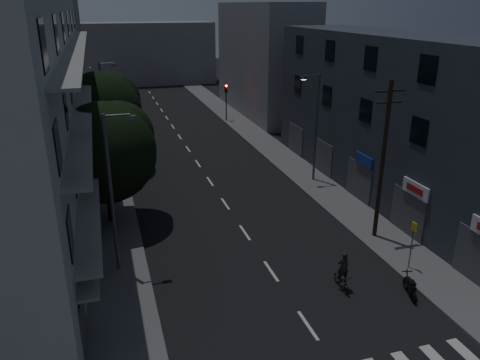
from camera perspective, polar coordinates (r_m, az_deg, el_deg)
ground at (r=40.66m, az=-5.30°, el=2.22°), size 160.00×160.00×0.00m
sidewalk_left at (r=39.94m, az=-15.90°, el=1.27°), size 3.00×90.00×0.15m
sidewalk_right at (r=42.66m, az=4.61°, el=3.24°), size 3.00×90.00×0.15m
lane_markings at (r=46.53m, az=-6.88°, el=4.55°), size 0.15×60.50×0.01m
building_left at (r=31.72m, az=-24.87°, el=8.23°), size 7.00×36.00×14.00m
building_right at (r=33.98m, az=18.87°, el=7.15°), size 6.19×28.00×11.00m
building_far_left at (r=61.21m, az=-21.70°, el=14.77°), size 6.00×20.00×16.00m
building_far_right at (r=58.56m, az=2.85°, el=14.45°), size 6.00×20.00×13.00m
building_far_end at (r=83.56m, az=-11.97°, el=14.87°), size 24.00×8.00×10.00m
tree_near at (r=28.71m, az=-16.03°, el=3.71°), size 6.04×6.04×7.45m
tree_mid at (r=38.61m, az=-16.53°, el=8.26°), size 6.39×6.39×7.86m
tree_far at (r=49.68m, az=-16.81°, el=9.77°), size 5.17×5.17×6.40m
traffic_signal_far_right at (r=54.18m, az=-1.70°, el=10.33°), size 0.28×0.37×4.10m
traffic_signal_far_left at (r=52.93m, az=-15.51°, el=9.36°), size 0.28×0.37×4.10m
street_lamp_left_near at (r=23.15m, az=-15.22°, el=-0.82°), size 1.51×0.25×8.00m
street_lamp_right at (r=35.14m, az=9.13°, el=6.91°), size 1.51×0.25×8.00m
street_lamp_left_far at (r=43.19m, az=-16.17°, el=8.91°), size 1.51×0.25×8.00m
utility_pole at (r=26.82m, az=17.03°, el=2.55°), size 1.80×0.24×9.00m
bus_stop_sign at (r=25.05m, az=20.31°, el=-6.53°), size 0.06×0.35×2.52m
motorcycle at (r=23.70m, az=20.02°, el=-12.18°), size 0.69×1.64×1.08m
cyclist at (r=23.19m, az=12.36°, el=-11.41°), size 0.60×1.57×1.96m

